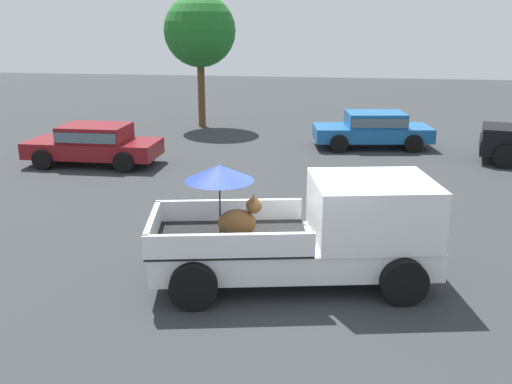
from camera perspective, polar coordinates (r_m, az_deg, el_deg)
name	(u,v)px	position (r m, az deg, el deg)	size (l,w,h in m)	color
ground_plane	(293,280)	(10.66, 3.66, -8.78)	(80.00, 80.00, 0.00)	#2D3033
pickup_truck_main	(317,231)	(10.34, 6.14, -3.86)	(5.33, 3.07, 2.18)	black
parked_sedan_near	(94,143)	(19.61, -15.82, 4.76)	(4.33, 2.04, 1.33)	black
parked_sedan_far	(373,128)	(21.96, 11.60, 6.28)	(4.53, 2.50, 1.33)	black
tree_by_lot	(200,31)	(25.83, -5.62, 15.65)	(3.11, 3.11, 5.74)	brown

